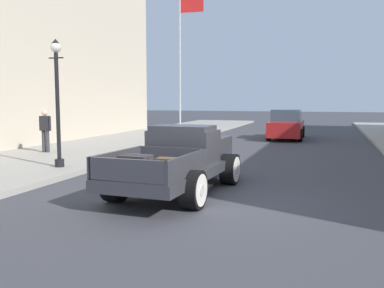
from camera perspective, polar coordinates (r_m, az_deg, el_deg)
ground_plane at (r=9.09m, az=2.48°, el=-7.99°), size 140.00×140.00×0.00m
hotrod_truck_gunmetal at (r=10.21m, az=-1.39°, el=-2.11°), size 2.36×5.01×1.58m
car_background_red at (r=23.99m, az=12.68°, el=2.48°), size 1.91×4.32×1.65m
pedestrian_sidewalk_left at (r=17.32m, az=-19.29°, el=2.02°), size 0.53×0.22×1.65m
street_lamp_near at (r=13.36m, az=-17.82°, el=6.55°), size 0.50×0.32×3.85m
flagpole at (r=29.21m, az=-1.22°, el=13.08°), size 1.74×0.16×9.16m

